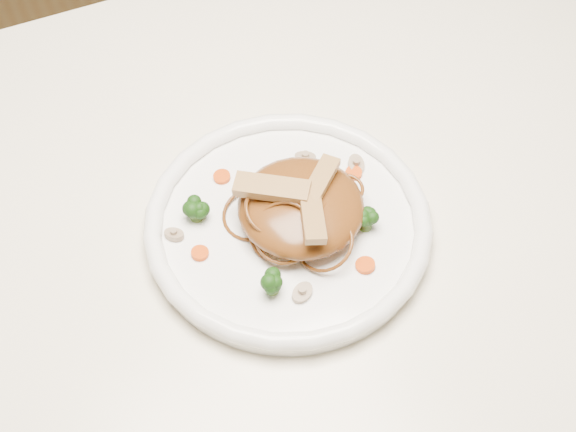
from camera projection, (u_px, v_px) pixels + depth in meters
name	position (u px, v px, depth m)	size (l,w,h in m)	color
table	(269.00, 249.00, 1.01)	(1.20, 0.80, 0.75)	white
plate	(288.00, 228.00, 0.90)	(0.30, 0.30, 0.02)	white
noodle_mound	(301.00, 207.00, 0.87)	(0.13, 0.13, 0.04)	brown
chicken_a	(321.00, 180.00, 0.86)	(0.06, 0.02, 0.01)	tan
chicken_b	(272.00, 188.00, 0.85)	(0.08, 0.03, 0.01)	tan
chicken_c	(312.00, 216.00, 0.83)	(0.07, 0.02, 0.01)	tan
broccoli_0	(324.00, 170.00, 0.92)	(0.02, 0.02, 0.03)	#1B430E
broccoli_1	(195.00, 208.00, 0.88)	(0.03, 0.03, 0.03)	#1B430E
broccoli_2	(272.00, 281.00, 0.83)	(0.03, 0.03, 0.03)	#1B430E
broccoli_3	(366.00, 219.00, 0.87)	(0.02, 0.02, 0.03)	#1B430E
carrot_0	(305.00, 166.00, 0.93)	(0.02, 0.02, 0.01)	#DA5007
carrot_1	(200.00, 253.00, 0.86)	(0.02, 0.02, 0.01)	#DA5007
carrot_2	(354.00, 173.00, 0.93)	(0.02, 0.02, 0.01)	#DA5007
carrot_3	(222.00, 177.00, 0.92)	(0.02, 0.02, 0.01)	#DA5007
carrot_4	(365.00, 265.00, 0.85)	(0.02, 0.02, 0.01)	#DA5007
mushroom_0	(302.00, 293.00, 0.83)	(0.03, 0.03, 0.01)	tan
mushroom_1	(356.00, 165.00, 0.93)	(0.03, 0.03, 0.01)	tan
mushroom_2	(174.00, 235.00, 0.88)	(0.02, 0.02, 0.01)	tan
mushroom_3	(305.00, 158.00, 0.94)	(0.02, 0.02, 0.01)	tan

